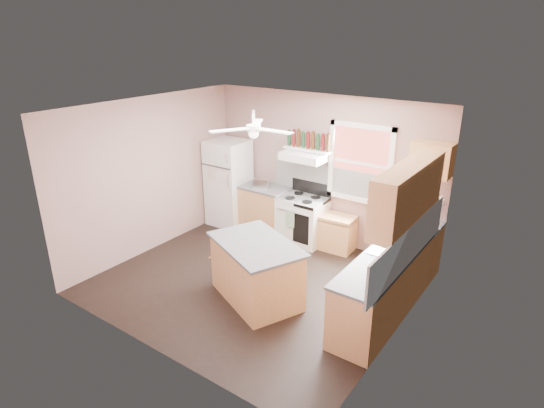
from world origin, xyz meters
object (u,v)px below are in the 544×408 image
Objects in this scene: cart at (336,233)px; island at (256,272)px; stove at (302,220)px; refrigerator at (229,183)px; toaster at (261,183)px.

island reaches higher than cart.
refrigerator is at bearing -177.11° from stove.
island is (2.14, -1.92, -0.42)m from refrigerator.
stove is at bearing 127.13° from island.
toaster is 0.21× the size of island.
cart is 0.48× the size of island.
stove is 2.08m from island.
toaster reaches higher than island.
refrigerator reaches higher than cart.
island is at bearing -44.05° from refrigerator.
stove is (1.67, 0.10, -0.42)m from refrigerator.
stove is (0.89, 0.08, -0.56)m from toaster.
cart is at bearing -17.42° from toaster.
refrigerator is at bearing 159.47° from toaster.
refrigerator is at bearing -179.29° from cart.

